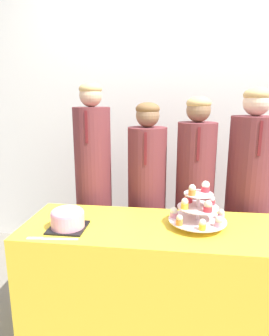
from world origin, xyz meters
name	(u,v)px	position (x,y,z in m)	size (l,w,h in m)	color
wall_back	(171,105)	(0.00, 1.48, 1.35)	(9.00, 0.06, 2.70)	silver
table	(164,281)	(0.00, 0.28, 0.35)	(1.63, 0.56, 0.70)	yellow
round_cake	(68,217)	(-0.54, 0.18, 0.77)	(0.20, 0.20, 0.13)	black
cake_knife	(44,239)	(-0.62, 0.04, 0.70)	(0.27, 0.05, 0.01)	silver
cupcake_stand	(198,209)	(0.18, 0.31, 0.81)	(0.32, 0.32, 0.26)	silver
student_0	(94,191)	(-0.56, 0.81, 0.72)	(0.27, 0.27, 1.52)	brown
student_1	(147,202)	(-0.16, 0.81, 0.65)	(0.28, 0.28, 1.38)	brown
student_2	(194,201)	(0.19, 0.81, 0.68)	(0.27, 0.28, 1.42)	brown
student_3	(248,201)	(0.57, 0.81, 0.69)	(0.32, 0.32, 1.48)	brown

